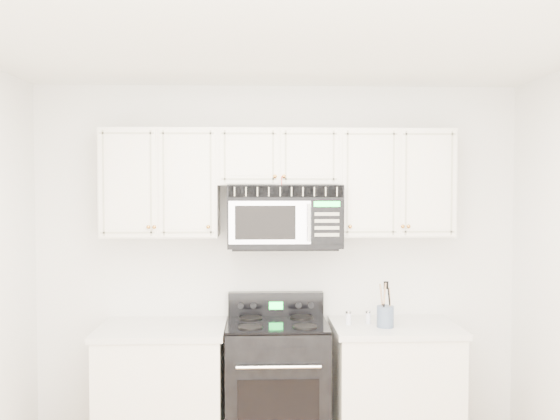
{
  "coord_description": "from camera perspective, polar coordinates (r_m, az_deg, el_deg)",
  "views": [
    {
      "loc": [
        -0.16,
        -2.8,
        1.88
      ],
      "look_at": [
        0.0,
        1.3,
        1.72
      ],
      "focal_mm": 40.0,
      "sensor_mm": 36.0,
      "label": 1
    }
  ],
  "objects": [
    {
      "name": "shaker_salt",
      "position": [
        4.37,
        6.28,
        -9.77
      ],
      "size": [
        0.04,
        0.04,
        0.1
      ],
      "color": "silver",
      "rests_on": "base_cabinet_right"
    },
    {
      "name": "base_cabinet_left",
      "position": [
        4.52,
        -10.69,
        -16.51
      ],
      "size": [
        0.86,
        0.65,
        0.92
      ],
      "color": "silver",
      "rests_on": "ground"
    },
    {
      "name": "utensil_crock",
      "position": [
        4.33,
        9.6,
        -9.48
      ],
      "size": [
        0.12,
        0.12,
        0.31
      ],
      "color": "#43586C",
      "rests_on": "base_cabinet_right"
    },
    {
      "name": "base_cabinet_right",
      "position": [
        4.58,
        10.41,
        -16.27
      ],
      "size": [
        0.86,
        0.65,
        0.92
      ],
      "color": "silver",
      "rests_on": "ground"
    },
    {
      "name": "range",
      "position": [
        4.48,
        -0.28,
        -15.87
      ],
      "size": [
        0.69,
        0.63,
        1.1
      ],
      "color": "black",
      "rests_on": "ground"
    },
    {
      "name": "room",
      "position": [
        2.86,
        1.0,
        -9.45
      ],
      "size": [
        3.51,
        3.51,
        2.61
      ],
      "color": "olive",
      "rests_on": "ground"
    },
    {
      "name": "upper_cabinets",
      "position": [
        4.38,
        -0.14,
        2.98
      ],
      "size": [
        2.44,
        0.37,
        0.75
      ],
      "color": "silver",
      "rests_on": "ground"
    },
    {
      "name": "shaker_pepper",
      "position": [
        4.43,
        8.07,
        -9.67
      ],
      "size": [
        0.04,
        0.04,
        0.09
      ],
      "color": "silver",
      "rests_on": "base_cabinet_right"
    },
    {
      "name": "microwave",
      "position": [
        4.35,
        0.42,
        -0.52
      ],
      "size": [
        0.78,
        0.44,
        0.43
      ],
      "color": "black",
      "rests_on": "ground"
    }
  ]
}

